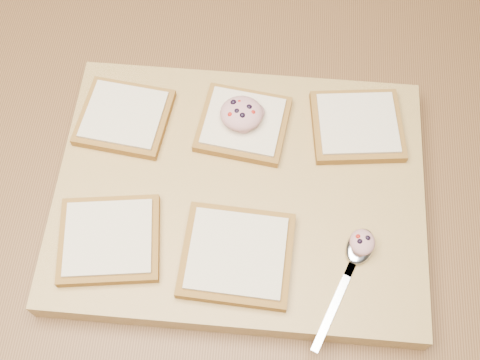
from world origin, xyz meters
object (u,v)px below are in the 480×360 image
object	(u,v)px
bread_far_center	(243,124)
cutting_board	(240,193)
spoon	(356,255)
tuna_salad_dollop	(242,113)

from	to	relation	value
bread_far_center	cutting_board	bearing A→B (deg)	-87.79
bread_far_center	spoon	bearing A→B (deg)	-48.49
bread_far_center	spoon	size ratio (longest dim) A/B	0.80
bread_far_center	spoon	distance (m)	0.23
bread_far_center	tuna_salad_dollop	world-z (taller)	tuna_salad_dollop
cutting_board	bread_far_center	world-z (taller)	bread_far_center
tuna_salad_dollop	spoon	world-z (taller)	tuna_salad_dollop
cutting_board	bread_far_center	xyz separation A→B (m)	(-0.00, 0.09, 0.03)
cutting_board	spoon	size ratio (longest dim) A/B	2.94
bread_far_center	tuna_salad_dollop	distance (m)	0.02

